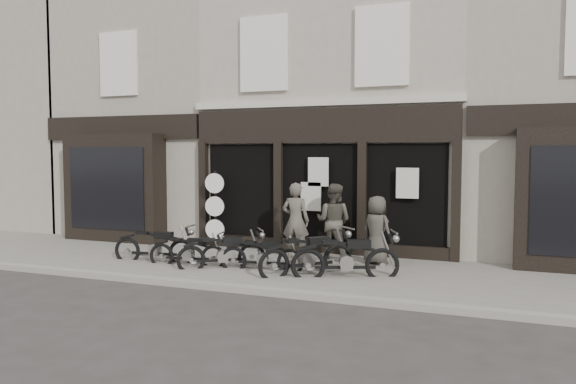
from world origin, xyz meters
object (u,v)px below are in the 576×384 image
(motorcycle_2, at_px, (223,255))
(motorcycle_4, at_px, (308,259))
(motorcycle_1, at_px, (188,254))
(motorcycle_0, at_px, (155,249))
(advert_sign_post, at_px, (215,213))
(motorcycle_5, at_px, (347,262))
(man_left, at_px, (296,221))
(man_centre, at_px, (334,221))
(motorcycle_3, at_px, (263,258))
(man_right, at_px, (377,230))

(motorcycle_2, relative_size, motorcycle_4, 0.97)
(motorcycle_1, xyz_separation_m, motorcycle_4, (2.95, 0.09, 0.07))
(motorcycle_0, bearing_deg, advert_sign_post, 70.86)
(advert_sign_post, bearing_deg, motorcycle_0, -110.32)
(advert_sign_post, bearing_deg, motorcycle_5, -35.47)
(motorcycle_5, xyz_separation_m, advert_sign_post, (-4.35, 2.23, 0.66))
(man_left, height_order, advert_sign_post, advert_sign_post)
(motorcycle_4, relative_size, motorcycle_5, 0.84)
(motorcycle_1, distance_m, man_left, 2.73)
(motorcycle_0, distance_m, motorcycle_5, 4.81)
(motorcycle_2, distance_m, man_centre, 2.91)
(motorcycle_2, height_order, motorcycle_3, motorcycle_2)
(man_right, bearing_deg, motorcycle_1, 46.29)
(motorcycle_1, relative_size, motorcycle_2, 1.06)
(motorcycle_3, bearing_deg, motorcycle_4, -11.42)
(motorcycle_1, bearing_deg, motorcycle_5, -8.66)
(motorcycle_2, distance_m, motorcycle_5, 2.92)
(motorcycle_0, bearing_deg, motorcycle_1, -12.64)
(motorcycle_5, xyz_separation_m, man_right, (0.30, 1.57, 0.49))
(man_right, bearing_deg, motorcycle_4, 77.30)
(motorcycle_1, distance_m, man_centre, 3.63)
(motorcycle_5, bearing_deg, advert_sign_post, 130.09)
(man_right, xyz_separation_m, advert_sign_post, (-4.65, 0.66, 0.17))
(man_right, bearing_deg, man_left, 25.70)
(motorcycle_3, height_order, man_centre, man_centre)
(motorcycle_0, bearing_deg, man_centre, 18.14)
(motorcycle_0, xyz_separation_m, man_centre, (3.95, 1.87, 0.65))
(motorcycle_2, bearing_deg, motorcycle_0, 141.63)
(motorcycle_0, xyz_separation_m, motorcycle_2, (1.89, -0.08, -0.01))
(man_centre, bearing_deg, motorcycle_3, 62.77)
(advert_sign_post, bearing_deg, motorcycle_4, -40.72)
(motorcycle_3, height_order, motorcycle_4, motorcycle_4)
(motorcycle_4, bearing_deg, motorcycle_2, 135.55)
(advert_sign_post, bearing_deg, man_centre, -13.62)
(advert_sign_post, bearing_deg, motorcycle_2, -66.22)
(man_centre, relative_size, man_right, 1.15)
(motorcycle_0, bearing_deg, man_right, 9.53)
(motorcycle_0, relative_size, motorcycle_5, 0.98)
(motorcycle_2, bearing_deg, motorcycle_3, -29.23)
(motorcycle_3, relative_size, man_left, 1.02)
(motorcycle_1, distance_m, motorcycle_3, 1.87)
(motorcycle_2, xyz_separation_m, motorcycle_3, (0.95, 0.11, -0.02))
(motorcycle_1, bearing_deg, advert_sign_post, 93.19)
(man_centre, relative_size, advert_sign_post, 0.83)
(motorcycle_1, xyz_separation_m, man_left, (2.11, 1.59, 0.71))
(motorcycle_2, bearing_deg, motorcycle_5, -34.99)
(motorcycle_1, relative_size, advert_sign_post, 0.84)
(motorcycle_0, height_order, man_centre, man_centre)
(man_centre, xyz_separation_m, man_right, (1.16, -0.34, -0.12))
(motorcycle_0, bearing_deg, motorcycle_3, -6.57)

